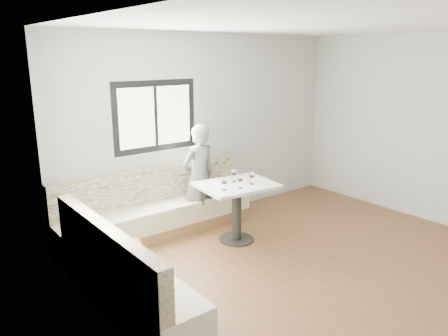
% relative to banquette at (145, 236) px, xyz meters
% --- Properties ---
extents(room, '(5.01, 5.01, 2.81)m').
position_rel_banquette_xyz_m(room, '(1.51, -1.55, 1.08)').
color(room, brown).
rests_on(room, ground).
extents(banquette, '(2.90, 2.80, 0.95)m').
position_rel_banquette_xyz_m(banquette, '(0.00, 0.00, 0.00)').
color(banquette, brown).
rests_on(banquette, ground).
extents(table, '(1.07, 0.88, 0.81)m').
position_rel_banquette_xyz_m(table, '(1.28, -0.22, 0.28)').
color(table, black).
rests_on(table, ground).
extents(person, '(0.59, 0.42, 1.54)m').
position_rel_banquette_xyz_m(person, '(1.16, 0.50, 0.44)').
color(person, slate).
rests_on(person, ground).
extents(olive_ramekin, '(0.11, 0.11, 0.04)m').
position_rel_banquette_xyz_m(olive_ramekin, '(1.12, -0.07, 0.50)').
color(olive_ramekin, white).
rests_on(olive_ramekin, table).
extents(wine_glass_a, '(0.08, 0.08, 0.18)m').
position_rel_banquette_xyz_m(wine_glass_a, '(0.97, -0.34, 0.61)').
color(wine_glass_a, white).
rests_on(wine_glass_a, table).
extents(wine_glass_b, '(0.08, 0.08, 0.18)m').
position_rel_banquette_xyz_m(wine_glass_b, '(1.19, -0.39, 0.61)').
color(wine_glass_b, white).
rests_on(wine_glass_b, table).
extents(wine_glass_c, '(0.08, 0.08, 0.18)m').
position_rel_banquette_xyz_m(wine_glass_c, '(1.43, -0.35, 0.61)').
color(wine_glass_c, white).
rests_on(wine_glass_c, table).
extents(wine_glass_d, '(0.08, 0.08, 0.18)m').
position_rel_banquette_xyz_m(wine_glass_d, '(1.32, -0.11, 0.61)').
color(wine_glass_d, white).
rests_on(wine_glass_d, table).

